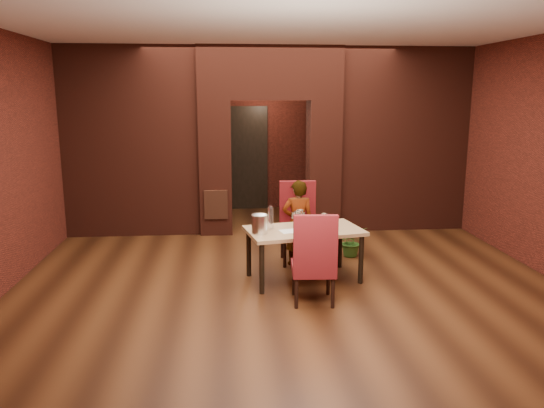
{
  "coord_description": "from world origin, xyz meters",
  "views": [
    {
      "loc": [
        -0.77,
        -7.2,
        2.41
      ],
      "look_at": [
        -0.14,
        0.0,
        0.9
      ],
      "focal_mm": 35.0,
      "sensor_mm": 36.0,
      "label": 1
    }
  ],
  "objects": [
    {
      "name": "chair_far",
      "position": [
        0.26,
        0.14,
        0.58
      ],
      "size": [
        0.54,
        0.54,
        1.16
      ],
      "primitive_type": "cube",
      "rotation": [
        0.0,
        0.0,
        -0.03
      ],
      "color": "maroon",
      "rests_on": "ground"
    },
    {
      "name": "wall_back",
      "position": [
        0.0,
        4.0,
        1.6
      ],
      "size": [
        7.0,
        0.04,
        3.2
      ],
      "primitive_type": "cube",
      "color": "maroon",
      "rests_on": "ground"
    },
    {
      "name": "pillar_right",
      "position": [
        0.95,
        2.0,
        1.15
      ],
      "size": [
        0.55,
        0.55,
        2.3
      ],
      "primitive_type": "cube",
      "color": "maroon",
      "rests_on": "ground"
    },
    {
      "name": "dining_table",
      "position": [
        0.23,
        -0.6,
        0.34
      ],
      "size": [
        1.6,
        1.09,
        0.69
      ],
      "primitive_type": "cube",
      "rotation": [
        0.0,
        0.0,
        0.19
      ],
      "color": "#A27F54",
      "rests_on": "ground"
    },
    {
      "name": "rear_door_frame",
      "position": [
        -0.4,
        3.9,
        1.05
      ],
      "size": [
        1.02,
        0.04,
        2.22
      ],
      "primitive_type": "cube",
      "color": "black",
      "rests_on": "ground"
    },
    {
      "name": "wing_wall_left",
      "position": [
        -2.36,
        2.0,
        1.6
      ],
      "size": [
        2.28,
        0.35,
        3.2
      ],
      "primitive_type": "cube",
      "color": "maroon",
      "rests_on": "ground"
    },
    {
      "name": "tasting_sheet",
      "position": [
        0.05,
        -0.69,
        0.69
      ],
      "size": [
        0.32,
        0.27,
        0.0
      ],
      "primitive_type": "cube",
      "rotation": [
        0.0,
        0.0,
        0.25
      ],
      "color": "white",
      "rests_on": "dining_table"
    },
    {
      "name": "person_seated",
      "position": [
        0.24,
        0.05,
        0.61
      ],
      "size": [
        0.45,
        0.3,
        1.23
      ],
      "primitive_type": "imported",
      "rotation": [
        0.0,
        0.0,
        3.15
      ],
      "color": "white",
      "rests_on": "ground"
    },
    {
      "name": "potted_plant",
      "position": [
        1.1,
        0.36,
        0.23
      ],
      "size": [
        0.5,
        0.47,
        0.46
      ],
      "primitive_type": "imported",
      "rotation": [
        0.0,
        0.0,
        0.29
      ],
      "color": "#305F1F",
      "rests_on": "ground"
    },
    {
      "name": "ceiling",
      "position": [
        0.0,
        0.0,
        3.2
      ],
      "size": [
        7.0,
        8.0,
        0.04
      ],
      "primitive_type": "cube",
      "color": "silver",
      "rests_on": "ground"
    },
    {
      "name": "rear_door",
      "position": [
        -0.4,
        3.94,
        1.05
      ],
      "size": [
        0.9,
        0.08,
        2.1
      ],
      "primitive_type": "cube",
      "color": "black",
      "rests_on": "ground"
    },
    {
      "name": "wing_wall_right",
      "position": [
        2.36,
        2.0,
        1.6
      ],
      "size": [
        2.28,
        0.35,
        3.2
      ],
      "primitive_type": "cube",
      "color": "maroon",
      "rests_on": "ground"
    },
    {
      "name": "wine_glass_a",
      "position": [
        0.15,
        -0.53,
        0.8
      ],
      "size": [
        0.09,
        0.09,
        0.22
      ],
      "primitive_type": null,
      "color": "white",
      "rests_on": "dining_table"
    },
    {
      "name": "wine_glass_b",
      "position": [
        0.19,
        -0.5,
        0.8
      ],
      "size": [
        0.09,
        0.09,
        0.23
      ],
      "primitive_type": null,
      "color": "white",
      "rests_on": "dining_table"
    },
    {
      "name": "chair_near",
      "position": [
        0.23,
        -1.35,
        0.55
      ],
      "size": [
        0.53,
        0.53,
        1.09
      ],
      "primitive_type": "cube",
      "rotation": [
        0.0,
        0.0,
        3.08
      ],
      "color": "maroon",
      "rests_on": "ground"
    },
    {
      "name": "water_bottle",
      "position": [
        -0.2,
        -0.56,
        0.84
      ],
      "size": [
        0.07,
        0.07,
        0.31
      ],
      "primitive_type": "cylinder",
      "color": "white",
      "rests_on": "dining_table"
    },
    {
      "name": "lintel",
      "position": [
        0.0,
        2.0,
        2.75
      ],
      "size": [
        2.45,
        0.55,
        0.9
      ],
      "primitive_type": "cube",
      "color": "maroon",
      "rests_on": "ground"
    },
    {
      "name": "pillar_left",
      "position": [
        -0.95,
        2.0,
        1.15
      ],
      "size": [
        0.55,
        0.55,
        2.3
      ],
      "primitive_type": "cube",
      "color": "maroon",
      "rests_on": "ground"
    },
    {
      "name": "vent_panel",
      "position": [
        -0.95,
        1.71,
        0.55
      ],
      "size": [
        0.4,
        0.03,
        0.5
      ],
      "primitive_type": "cube",
      "color": "brown",
      "rests_on": "ground"
    },
    {
      "name": "wall_right",
      "position": [
        3.5,
        0.0,
        1.6
      ],
      "size": [
        0.04,
        8.0,
        3.2
      ],
      "primitive_type": "cube",
      "color": "maroon",
      "rests_on": "ground"
    },
    {
      "name": "wine_bucket",
      "position": [
        -0.36,
        -0.77,
        0.81
      ],
      "size": [
        0.2,
        0.2,
        0.24
      ],
      "primitive_type": "cylinder",
      "color": "silver",
      "rests_on": "dining_table"
    },
    {
      "name": "wall_front",
      "position": [
        0.0,
        -4.0,
        1.6
      ],
      "size": [
        7.0,
        0.04,
        3.2
      ],
      "primitive_type": "cube",
      "color": "maroon",
      "rests_on": "ground"
    },
    {
      "name": "wall_left",
      "position": [
        -3.5,
        0.0,
        1.6
      ],
      "size": [
        0.04,
        8.0,
        3.2
      ],
      "primitive_type": "cube",
      "color": "maroon",
      "rests_on": "ground"
    },
    {
      "name": "wine_glass_c",
      "position": [
        0.49,
        -0.59,
        0.79
      ],
      "size": [
        0.08,
        0.08,
        0.2
      ],
      "primitive_type": null,
      "color": "white",
      "rests_on": "dining_table"
    },
    {
      "name": "floor",
      "position": [
        0.0,
        0.0,
        0.0
      ],
      "size": [
        8.0,
        8.0,
        0.0
      ],
      "primitive_type": "plane",
      "color": "#462511",
      "rests_on": "ground"
    }
  ]
}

